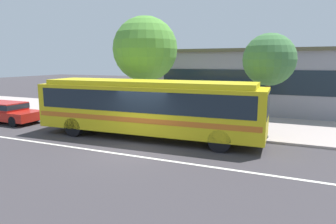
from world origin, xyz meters
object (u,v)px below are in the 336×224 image
Objects in this scene: pedestrian_waiting_near_sign at (192,112)px; pedestrian_walking_along_curb at (215,111)px; bus_stop_sign at (250,103)px; street_tree_mid_block at (269,60)px; transit_bus at (147,105)px; street_tree_near_stop at (145,49)px; sedan_behind_bus at (6,111)px.

pedestrian_waiting_near_sign reaches higher than pedestrian_walking_along_curb.
bus_stop_sign is 2.56m from street_tree_mid_block.
transit_bus is 4.44× the size of bus_stop_sign.
transit_bus reaches higher than bus_stop_sign.
transit_bus is at bearing -148.30° from street_tree_mid_block.
transit_bus is 1.78× the size of street_tree_near_stop.
street_tree_near_stop is (-6.90, 1.79, 2.82)m from bus_stop_sign.
pedestrian_walking_along_curb is at bearing 41.78° from pedestrian_waiting_near_sign.
bus_stop_sign is 7.66m from street_tree_near_stop.
street_tree_near_stop is (-2.14, 3.91, 2.93)m from transit_bus.
street_tree_near_stop reaches higher than street_tree_mid_block.
transit_bus is 6.77m from street_tree_mid_block.
transit_bus is at bearing -132.48° from pedestrian_walking_along_curb.
street_tree_mid_block is at bearing 19.16° from pedestrian_waiting_near_sign.
transit_bus is 6.78× the size of pedestrian_waiting_near_sign.
bus_stop_sign is at bearing 1.17° from pedestrian_waiting_near_sign.
transit_bus reaches higher than sedan_behind_bus.
street_tree_mid_block is (3.74, 1.30, 2.81)m from pedestrian_waiting_near_sign.
street_tree_mid_block is at bearing 12.31° from sedan_behind_bus.
sedan_behind_bus is at bearing -169.92° from pedestrian_waiting_near_sign.
pedestrian_waiting_near_sign is at bearing -138.22° from pedestrian_walking_along_curb.
pedestrian_waiting_near_sign is 5.51m from street_tree_near_stop.
bus_stop_sign reaches higher than pedestrian_waiting_near_sign.
pedestrian_waiting_near_sign is at bearing -25.77° from street_tree_near_stop.
sedan_behind_bus is 15.16m from bus_stop_sign.
transit_bus is at bearing -129.45° from pedestrian_waiting_near_sign.
pedestrian_waiting_near_sign is 1.03× the size of pedestrian_walking_along_curb.
sedan_behind_bus is at bearing -179.67° from transit_bus.
sedan_behind_bus is at bearing -167.69° from street_tree_mid_block.
street_tree_near_stop is (8.07, 3.97, 3.90)m from sedan_behind_bus.
street_tree_near_stop is at bearing 118.73° from transit_bus.
street_tree_mid_block is at bearing -4.16° from street_tree_near_stop.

